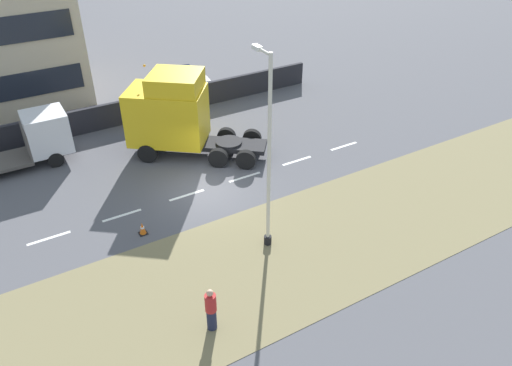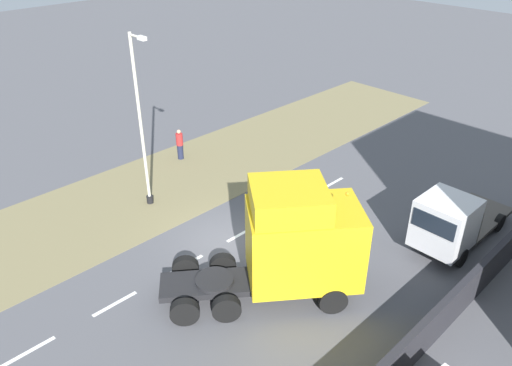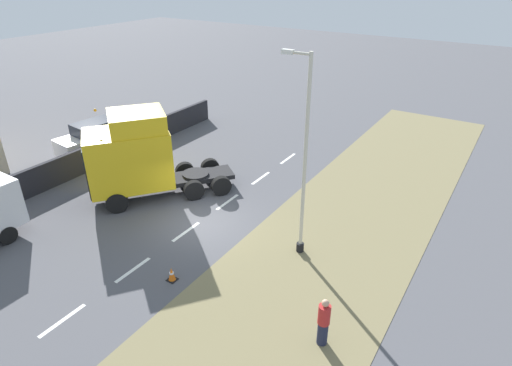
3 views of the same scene
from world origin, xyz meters
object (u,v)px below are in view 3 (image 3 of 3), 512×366
Objects in this scene: parked_car at (95,138)px; traffic_cone_lead at (172,274)px; pedestrian at (323,322)px; lamp_post at (303,169)px; lorry_cab at (135,157)px.

parked_car is 14.23m from traffic_cone_lead.
pedestrian is at bearing 168.07° from parked_car.
lamp_post is at bearing -53.83° from pedestrian.
lamp_post is (-15.76, 2.41, 2.85)m from parked_car.
traffic_cone_lead is at bearing 158.86° from parked_car.
lamp_post reaches higher than traffic_cone_lead.
lorry_cab is 12.09× the size of traffic_cone_lead.
lamp_post is at bearing -126.91° from traffic_cone_lead.
lorry_cab reaches higher than traffic_cone_lead.
lorry_cab is at bearing -17.20° from pedestrian.
lorry_cab is 1.45× the size of parked_car.
lamp_post is at bearing -140.38° from lorry_cab.
pedestrian is (-2.92, 3.99, -2.96)m from lamp_post.
lamp_post is 14.19× the size of traffic_cone_lead.
lamp_post is 5.76m from pedestrian.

